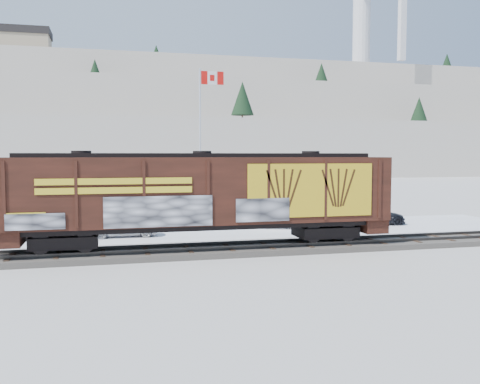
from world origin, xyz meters
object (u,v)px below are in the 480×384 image
object	(u,v)px
car_white	(284,218)
car_dark	(374,215)
hopper_railcar	(202,194)
flagpole	(202,163)
car_silver	(122,224)

from	to	relation	value
car_white	car_dark	size ratio (longest dim) A/B	0.97
hopper_railcar	flagpole	xyz separation A→B (m)	(2.61, 14.77, 1.26)
flagpole	car_silver	world-z (taller)	flagpole
hopper_railcar	car_white	size ratio (longest dim) A/B	4.48
flagpole	car_silver	distance (m)	11.10
car_silver	car_dark	xyz separation A→B (m)	(17.02, 1.31, -0.10)
flagpole	car_white	xyz separation A→B (m)	(4.12, -7.38, -3.47)
flagpole	car_dark	xyz separation A→B (m)	(10.72, -7.17, -3.53)
car_silver	hopper_railcar	bearing A→B (deg)	-149.06
car_silver	car_dark	bearing A→B (deg)	-85.05
hopper_railcar	car_silver	world-z (taller)	hopper_railcar
hopper_railcar	flagpole	distance (m)	15.05
car_silver	flagpole	bearing A→B (deg)	-36.05
hopper_railcar	car_white	world-z (taller)	hopper_railcar
hopper_railcar	flagpole	bearing A→B (deg)	79.99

